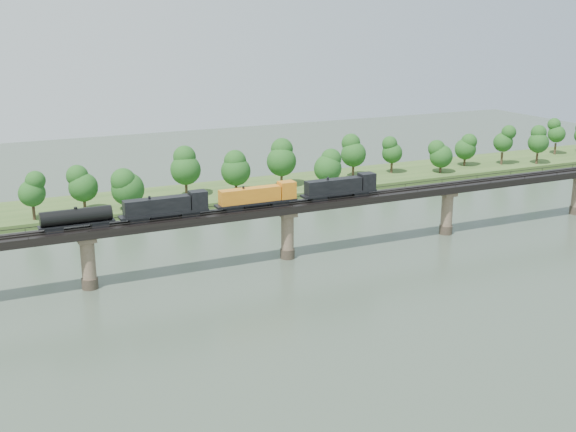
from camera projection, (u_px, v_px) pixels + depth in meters
name	position (u px, v px, depth m)	size (l,w,h in m)	color
ground	(362.00, 310.00, 122.56)	(400.00, 400.00, 0.00)	#334133
far_bank	(202.00, 195.00, 196.41)	(300.00, 24.00, 1.60)	#355220
bridge	(287.00, 233.00, 147.22)	(236.00, 30.00, 11.50)	#473A2D
bridge_superstructure	(287.00, 203.00, 145.50)	(220.00, 4.90, 0.75)	black
far_treeline	(176.00, 173.00, 186.98)	(289.06, 17.54, 13.60)	#382619
freight_train	(227.00, 200.00, 139.71)	(68.38, 2.66, 4.71)	black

